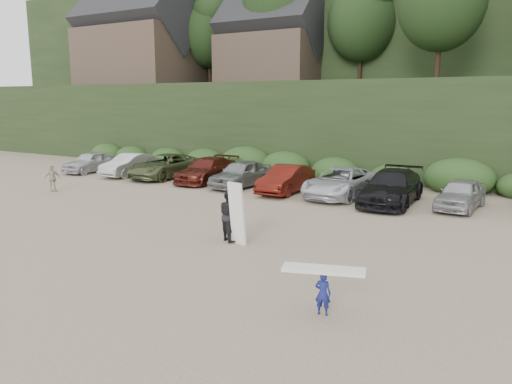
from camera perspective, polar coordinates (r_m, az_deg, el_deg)
The scene contains 6 objects.
ground at distance 16.64m, azimuth -2.06°, elevation -6.39°, with size 120.00×120.00×0.00m, color tan.
hillside_backdrop at distance 50.50m, azimuth 21.29°, elevation 17.12°, with size 90.00×41.50×28.00m.
parked_cars at distance 24.61m, azimuth 14.94°, elevation 0.62°, with size 39.88×6.16×1.63m.
distant_walker at distance 28.64m, azimuth -22.27°, elevation 1.46°, with size 0.83×0.35×1.42m, color #B1AD96.
child_surfer at distance 11.56m, azimuth 7.68°, elevation -10.28°, with size 1.93×1.06×1.11m.
adult_surfer at distance 17.22m, azimuth -2.92°, elevation -2.63°, with size 1.36×1.05×2.15m.
Camera 1 is at (8.63, -13.37, 4.85)m, focal length 35.00 mm.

